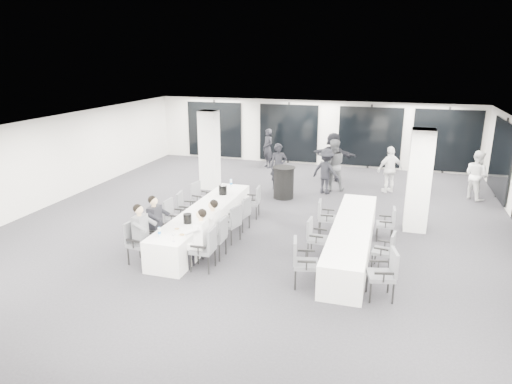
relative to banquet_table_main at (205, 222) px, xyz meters
The scene contains 43 objects.
room 3.20m from the banquet_table_main, 46.76° to the left, with size 14.04×16.04×2.84m.
column_left 4.70m from the banquet_table_main, 110.51° to the left, with size 0.60×0.60×2.80m, color white.
column_right 5.88m from the banquet_table_main, 21.25° to the left, with size 0.60×0.60×2.80m, color white.
banquet_table_main is the anchor object (origin of this frame).
banquet_table_side 3.86m from the banquet_table_main, ahead, with size 0.90×5.00×0.75m, color white.
cocktail_table 4.08m from the banquet_table_main, 72.48° to the left, with size 0.77×0.77×1.07m.
chair_main_left_near 2.17m from the banquet_table_main, 112.83° to the right, with size 0.57×0.61×1.00m.
chair_main_left_second 1.59m from the banquet_table_main, 121.85° to the right, with size 0.56×0.60×0.98m.
chair_main_left_mid 0.87m from the banquet_table_main, 168.02° to the right, with size 0.51×0.56×0.97m.
chair_main_left_fourth 1.01m from the banquet_table_main, 146.86° to the left, with size 0.55×0.59×0.97m.
chair_main_left_far 1.80m from the banquet_table_main, 117.83° to the left, with size 0.57×0.61×0.97m.
chair_main_right_near 2.07m from the banquet_table_main, 66.04° to the right, with size 0.52×0.58×1.00m.
chair_main_right_second 1.48m from the banquet_table_main, 55.07° to the right, with size 0.51×0.57×1.00m.
chair_main_right_mid 0.88m from the banquet_table_main, 13.83° to the right, with size 0.60×0.63×0.98m.
chair_main_right_fourth 1.08m from the banquet_table_main, 38.94° to the left, with size 0.54×0.58×0.92m.
chair_main_right_far 1.93m from the banquet_table_main, 64.32° to the left, with size 0.53×0.57×0.95m.
chair_side_left_near 3.63m from the banquet_table_main, 33.41° to the right, with size 0.61×0.65×1.03m.
chair_side_left_mid 3.07m from the banquet_table_main, ahead, with size 0.48×0.54×0.92m.
chair_side_left_far 3.21m from the banquet_table_main, 19.16° to the left, with size 0.50×0.55×0.93m.
chair_side_right_near 5.12m from the banquet_table_main, 23.41° to the right, with size 0.62×0.65×1.03m.
chair_side_right_mid 4.74m from the banquet_table_main, ahead, with size 0.51×0.55×0.89m.
chair_side_right_far 4.81m from the banquet_table_main, 13.04° to the left, with size 0.47×0.52×0.88m.
seated_guest_a 2.15m from the banquet_table_main, 108.46° to the right, with size 0.50×0.38×1.44m.
seated_guest_b 1.55m from the banquet_table_main, 116.63° to the right, with size 0.50×0.38×1.44m.
seated_guest_c 2.05m from the banquet_table_main, 70.52° to the right, with size 0.50×0.38×1.44m.
seated_guest_d 1.44m from the banquet_table_main, 60.91° to the right, with size 0.50×0.38×1.44m.
standing_guest_a 5.00m from the banquet_table_main, 80.83° to the left, with size 0.68×0.55×1.88m, color black.
standing_guest_b 5.97m from the banquet_table_main, 63.31° to the left, with size 1.01×0.62×2.09m, color #5B5E63.
standing_guest_c 5.47m from the banquet_table_main, 62.62° to the left, with size 1.16×0.59×1.80m, color black.
standing_guest_d 7.31m from the banquet_table_main, 50.64° to the left, with size 1.09×0.61×1.85m, color white.
standing_guest_e 8.47m from the banquet_table_main, 46.99° to the left, with size 0.86×0.53×1.79m, color black.
standing_guest_f 7.16m from the banquet_table_main, 69.57° to the left, with size 1.93×0.74×2.10m, color black.
standing_guest_g 7.99m from the banquet_table_main, 93.22° to the left, with size 0.69×0.56×1.89m, color black.
standing_guest_h 9.31m from the banquet_table_main, 37.33° to the left, with size 0.90×0.55×1.88m, color white.
ice_bucket_near 1.21m from the banquet_table_main, 88.46° to the right, with size 0.21×0.21×0.23m, color black.
ice_bucket_far 1.47m from the banquet_table_main, 89.95° to the left, with size 0.24×0.24×0.27m, color black.
water_bottle_a 2.10m from the banquet_table_main, 96.39° to the right, with size 0.06×0.06×0.20m, color silver.
water_bottle_b 0.56m from the banquet_table_main, 56.14° to the left, with size 0.06×0.06×0.19m, color silver.
water_bottle_c 2.29m from the banquet_table_main, 91.37° to the left, with size 0.07×0.07×0.23m, color silver.
plate_a 1.60m from the banquet_table_main, 91.36° to the right, with size 0.19×0.19×0.03m.
plate_b 1.91m from the banquet_table_main, 82.52° to the right, with size 0.21×0.21×0.03m.
plate_c 0.58m from the banquet_table_main, 77.93° to the right, with size 0.18×0.18×0.03m.
wine_glass 2.31m from the banquet_table_main, 84.27° to the right, with size 0.08×0.08×0.21m.
Camera 1 is at (3.41, -11.63, 4.65)m, focal length 32.00 mm.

